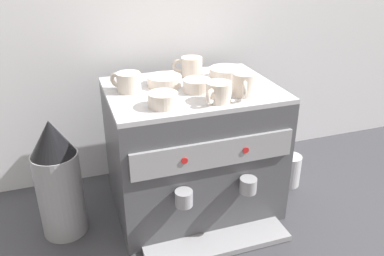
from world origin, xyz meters
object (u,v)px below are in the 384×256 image
at_px(ceramic_cup_3, 244,85).
at_px(ceramic_bowl_0, 163,100).
at_px(ceramic_cup_1, 191,66).
at_px(ceramic_bowl_1, 227,73).
at_px(espresso_machine, 192,149).
at_px(ceramic_cup_0, 128,82).
at_px(ceramic_bowl_2, 164,81).
at_px(coffee_grinder, 58,180).
at_px(milk_pitcher, 289,170).
at_px(ceramic_bowl_3, 197,85).
at_px(ceramic_cup_2, 218,92).

xyz_separation_m(ceramic_cup_3, ceramic_bowl_0, (-0.27, -0.01, -0.02)).
xyz_separation_m(ceramic_cup_1, ceramic_bowl_1, (0.11, -0.07, -0.02)).
height_order(espresso_machine, ceramic_cup_0, ceramic_cup_0).
relative_size(espresso_machine, ceramic_bowl_0, 6.35).
bearing_deg(ceramic_bowl_2, ceramic_bowl_1, 0.40).
bearing_deg(coffee_grinder, ceramic_bowl_0, -18.82).
distance_m(ceramic_cup_1, ceramic_bowl_1, 0.14).
relative_size(espresso_machine, ceramic_cup_3, 5.30).
bearing_deg(milk_pitcher, ceramic_cup_0, 175.17).
height_order(ceramic_cup_1, ceramic_bowl_3, ceramic_cup_1).
bearing_deg(ceramic_bowl_2, ceramic_cup_2, -59.42).
distance_m(espresso_machine, ceramic_cup_2, 0.30).
xyz_separation_m(ceramic_bowl_2, milk_pitcher, (0.50, -0.07, -0.42)).
relative_size(ceramic_cup_1, coffee_grinder, 0.26).
distance_m(espresso_machine, ceramic_cup_3, 0.32).
bearing_deg(ceramic_cup_2, ceramic_bowl_1, 59.95).
bearing_deg(espresso_machine, coffee_grinder, -178.52).
bearing_deg(ceramic_bowl_3, milk_pitcher, 2.70).
bearing_deg(ceramic_bowl_3, ceramic_cup_3, -34.34).
height_order(ceramic_cup_1, ceramic_cup_2, ceramic_cup_1).
bearing_deg(ceramic_bowl_1, coffee_grinder, -173.40).
bearing_deg(ceramic_cup_3, espresso_machine, 138.56).
relative_size(ceramic_bowl_3, coffee_grinder, 0.22).
height_order(ceramic_cup_3, ceramic_bowl_2, ceramic_cup_3).
relative_size(ceramic_cup_3, ceramic_bowl_0, 1.20).
xyz_separation_m(ceramic_bowl_0, ceramic_bowl_3, (0.14, 0.10, -0.00)).
bearing_deg(ceramic_bowl_1, ceramic_bowl_0, -147.04).
xyz_separation_m(ceramic_cup_0, ceramic_bowl_2, (0.13, 0.02, -0.02)).
bearing_deg(coffee_grinder, ceramic_bowl_2, 10.25).
bearing_deg(milk_pitcher, ceramic_cup_1, 159.03).
bearing_deg(ceramic_bowl_3, ceramic_cup_0, 161.41).
distance_m(ceramic_bowl_2, ceramic_bowl_3, 0.12).
relative_size(ceramic_cup_1, ceramic_bowl_2, 0.93).
xyz_separation_m(ceramic_cup_2, ceramic_bowl_2, (-0.12, 0.20, -0.01)).
height_order(ceramic_cup_1, ceramic_bowl_1, ceramic_cup_1).
distance_m(espresso_machine, ceramic_bowl_2, 0.27).
bearing_deg(ceramic_bowl_0, ceramic_cup_0, 113.69).
distance_m(ceramic_cup_3, ceramic_bowl_1, 0.18).
bearing_deg(ceramic_cup_2, ceramic_cup_1, 89.38).
relative_size(ceramic_cup_2, ceramic_cup_3, 0.95).
distance_m(ceramic_cup_1, ceramic_bowl_3, 0.17).
xyz_separation_m(ceramic_cup_2, coffee_grinder, (-0.51, 0.13, -0.29)).
height_order(espresso_machine, milk_pitcher, espresso_machine).
height_order(ceramic_cup_1, ceramic_bowl_2, ceramic_cup_1).
height_order(ceramic_bowl_0, ceramic_bowl_1, ceramic_bowl_0).
relative_size(ceramic_cup_0, ceramic_bowl_2, 0.83).
bearing_deg(ceramic_cup_3, coffee_grinder, 170.13).
distance_m(ceramic_bowl_0, ceramic_bowl_2, 0.19).
xyz_separation_m(espresso_machine, coffee_grinder, (-0.47, -0.01, -0.03)).
height_order(ceramic_cup_0, ceramic_cup_1, ceramic_cup_1).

